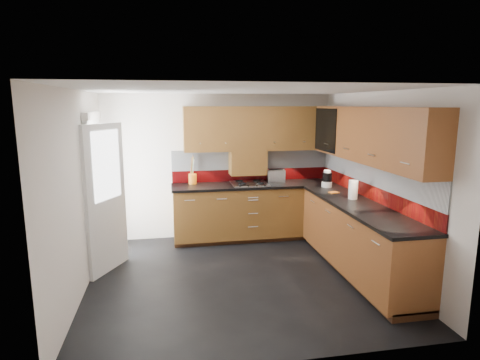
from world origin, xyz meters
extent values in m
cube|color=black|center=(0.00, 0.00, -0.01)|extent=(4.00, 3.80, 0.02)
cube|color=white|center=(0.00, 0.00, 2.45)|extent=(4.00, 3.80, 0.10)
cube|color=silver|center=(0.00, 1.84, 1.20)|extent=(4.00, 0.08, 2.64)
cube|color=silver|center=(0.00, -1.84, 1.20)|extent=(4.00, 0.08, 2.64)
cube|color=silver|center=(-1.94, 0.00, 1.20)|extent=(0.08, 3.80, 2.64)
cube|color=silver|center=(1.94, 0.00, 1.20)|extent=(0.08, 3.80, 2.64)
cube|color=brown|center=(0.55, 1.50, 0.48)|extent=(2.70, 0.60, 0.95)
cube|color=brown|center=(1.60, -0.10, 0.48)|extent=(0.60, 2.60, 0.95)
cube|color=#422412|center=(0.55, 1.53, 0.05)|extent=(2.70, 0.54, 0.10)
cube|color=#422412|center=(1.63, -0.10, 0.05)|extent=(0.54, 2.60, 0.10)
cube|color=black|center=(0.54, 1.49, 0.92)|extent=(2.72, 0.62, 0.04)
cube|color=black|center=(1.59, -0.12, 0.92)|extent=(0.62, 2.60, 0.04)
cube|color=#6C090B|center=(0.55, 1.79, 1.04)|extent=(2.70, 0.02, 0.20)
cube|color=silver|center=(0.55, 1.79, 1.31)|extent=(2.70, 0.02, 0.34)
cube|color=#6C090B|center=(1.89, 0.20, 1.04)|extent=(0.02, 3.20, 0.20)
cube|color=silver|center=(1.89, 0.20, 1.31)|extent=(0.02, 3.20, 0.34)
cube|color=brown|center=(0.65, 1.64, 1.84)|extent=(2.50, 0.33, 0.72)
cube|color=brown|center=(1.73, 0.04, 1.84)|extent=(0.33, 2.87, 0.72)
cube|color=silver|center=(0.50, 1.46, 1.63)|extent=(1.80, 0.01, 0.16)
cube|color=silver|center=(1.56, 0.00, 1.63)|extent=(0.01, 2.00, 0.16)
cube|color=brown|center=(0.45, 1.64, 1.28)|extent=(0.60, 0.33, 0.40)
cube|color=black|center=(1.56, 1.07, 1.84)|extent=(0.01, 0.80, 0.66)
cube|color=#FFD18C|center=(1.87, 1.07, 1.84)|extent=(0.01, 0.76, 0.64)
cube|color=black|center=(1.73, 1.07, 1.86)|extent=(0.29, 0.76, 0.01)
cylinder|color=black|center=(1.73, 0.82, 1.96)|extent=(0.07, 0.07, 0.16)
cylinder|color=black|center=(1.73, 0.97, 1.96)|extent=(0.07, 0.07, 0.16)
cylinder|color=white|center=(1.73, 1.12, 1.96)|extent=(0.07, 0.07, 0.16)
cylinder|color=black|center=(1.73, 1.27, 1.96)|extent=(0.07, 0.07, 0.16)
cube|color=white|center=(-1.86, 0.90, 1.02)|extent=(0.06, 0.95, 2.04)
cube|color=white|center=(-1.68, 0.55, 1.00)|extent=(0.42, 0.73, 1.98)
cube|color=white|center=(-1.65, 0.55, 1.45)|extent=(0.28, 0.50, 0.90)
cube|color=silver|center=(0.45, 1.48, 0.95)|extent=(0.58, 0.50, 0.02)
torus|color=black|center=(0.30, 1.36, 0.98)|extent=(0.13, 0.13, 0.02)
torus|color=black|center=(0.60, 1.36, 0.98)|extent=(0.13, 0.13, 0.02)
torus|color=black|center=(0.30, 1.60, 0.98)|extent=(0.13, 0.13, 0.02)
torus|color=black|center=(0.60, 1.60, 0.98)|extent=(0.13, 0.13, 0.02)
cube|color=black|center=(0.45, 1.24, 0.96)|extent=(0.44, 0.04, 0.02)
cylinder|color=orange|center=(-0.47, 1.68, 1.02)|extent=(0.13, 0.13, 0.17)
cylinder|color=olive|center=(-0.47, 1.70, 1.23)|extent=(0.06, 0.02, 0.33)
cylinder|color=olive|center=(-0.46, 1.70, 1.22)|extent=(0.06, 0.03, 0.31)
cylinder|color=olive|center=(-0.47, 1.70, 1.24)|extent=(0.06, 0.03, 0.35)
cylinder|color=olive|center=(-0.45, 1.69, 1.21)|extent=(0.04, 0.05, 0.29)
cylinder|color=olive|center=(-0.48, 1.69, 1.22)|extent=(0.04, 0.05, 0.32)
cube|color=silver|center=(0.94, 1.61, 1.04)|extent=(0.31, 0.22, 0.20)
cube|color=black|center=(0.94, 1.61, 1.15)|extent=(0.22, 0.05, 0.01)
cube|color=black|center=(0.94, 1.66, 1.15)|extent=(0.22, 0.05, 0.01)
cylinder|color=white|center=(1.61, 1.04, 0.98)|extent=(0.16, 0.16, 0.09)
cylinder|color=black|center=(1.61, 1.04, 1.10)|extent=(0.15, 0.15, 0.14)
cylinder|color=white|center=(1.61, 1.04, 1.19)|extent=(0.11, 0.11, 0.04)
cylinder|color=white|center=(1.65, 0.20, 1.07)|extent=(0.13, 0.13, 0.27)
cube|color=orange|center=(1.55, 0.61, 0.95)|extent=(0.15, 0.13, 0.01)
camera|label=1|loc=(-0.87, -4.84, 2.23)|focal=30.00mm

